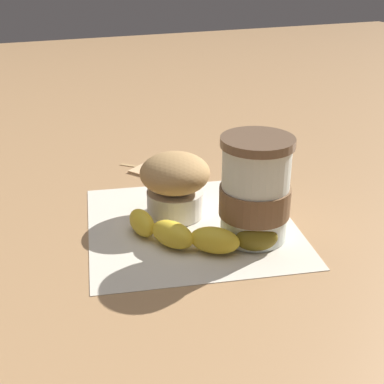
% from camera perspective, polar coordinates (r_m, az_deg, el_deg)
% --- Properties ---
extents(ground_plane, '(3.00, 3.00, 0.00)m').
position_cam_1_polar(ground_plane, '(0.67, 0.00, -3.60)').
color(ground_plane, '#A87C51').
extents(paper_napkin, '(0.30, 0.30, 0.00)m').
position_cam_1_polar(paper_napkin, '(0.67, 0.00, -3.54)').
color(paper_napkin, beige).
rests_on(paper_napkin, ground_plane).
extents(coffee_cup, '(0.08, 0.08, 0.12)m').
position_cam_1_polar(coffee_cup, '(0.62, 6.75, 0.10)').
color(coffee_cup, silver).
rests_on(coffee_cup, paper_napkin).
extents(muffin, '(0.09, 0.09, 0.08)m').
position_cam_1_polar(muffin, '(0.67, -1.82, 1.04)').
color(muffin, white).
rests_on(muffin, paper_napkin).
extents(banana, '(0.15, 0.13, 0.03)m').
position_cam_1_polar(banana, '(0.61, 0.30, -4.53)').
color(banana, gold).
rests_on(banana, paper_napkin).
extents(sugar_packet, '(0.06, 0.05, 0.01)m').
position_cam_1_polar(sugar_packet, '(0.83, -4.71, 2.63)').
color(sugar_packet, '#E0B27F').
rests_on(sugar_packet, ground_plane).
extents(wooden_stirrer, '(0.09, 0.08, 0.00)m').
position_cam_1_polar(wooden_stirrer, '(0.83, -4.25, 2.51)').
color(wooden_stirrer, tan).
rests_on(wooden_stirrer, ground_plane).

